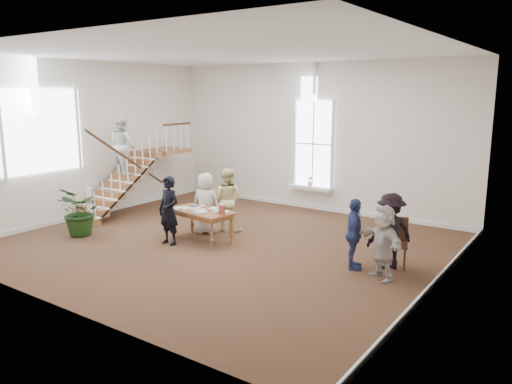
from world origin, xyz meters
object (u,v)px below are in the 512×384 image
Objects in this scene: police_officer at (169,211)px; person_yellow at (227,200)px; elderly_woman at (206,203)px; side_chair at (396,239)px; woman_cluster_b at (390,231)px; library_table at (201,214)px; woman_cluster_c at (383,242)px; woman_cluster_a at (354,234)px; floor_plant at (81,212)px.

person_yellow reaches higher than police_officer.
side_chair is at bearing 171.10° from elderly_woman.
police_officer reaches higher than woman_cluster_b.
woman_cluster_b is at bearing 18.38° from police_officer.
woman_cluster_b is (4.96, 1.37, -0.03)m from police_officer.
woman_cluster_b is (4.56, -0.38, -0.04)m from person_yellow.
library_table is 4.60m from woman_cluster_c.
elderly_woman reaches higher than woman_cluster_a.
person_yellow is 4.63m from side_chair.
woman_cluster_b is at bearing 16.65° from library_table.
elderly_woman is 1.07× the size of woman_cluster_a.
library_table is 1.09× the size of woman_cluster_b.
person_yellow is 4.76m from woman_cluster_c.
person_yellow is (0.40, 1.75, 0.01)m from police_officer.
police_officer is 1.11× the size of woman_cluster_a.
elderly_woman reaches higher than woman_cluster_c.
elderly_woman is at bearing 127.68° from library_table.
police_officer reaches higher than woman_cluster_a.
police_officer reaches higher than elderly_woman.
side_chair is (4.92, 0.36, -0.21)m from elderly_woman.
person_yellow is at bearing 100.09° from library_table.
woman_cluster_c is at bearing 160.88° from elderly_woman.
elderly_woman is at bearing -53.59° from woman_cluster_b.
library_table is 1.10× the size of elderly_woman.
library_table is 1.11m from person_yellow.
elderly_woman reaches higher than floor_plant.
person_yellow reaches higher than side_chair.
elderly_woman is (-0.35, 0.60, 0.10)m from library_table.
woman_cluster_c is 7.55m from floor_plant.
woman_cluster_b reaches higher than floor_plant.
woman_cluster_c is (4.60, 0.07, 0.05)m from library_table.
woman_cluster_a is 0.96m from side_chair.
person_yellow is 4.57m from woman_cluster_b.
person_yellow is 4.04m from woman_cluster_a.
side_chair is (7.37, 2.37, -0.05)m from floor_plant.
woman_cluster_b is at bearing -123.90° from side_chair.
elderly_woman is 1.52× the size of side_chair.
woman_cluster_a is at bearing 162.57° from elderly_woman.
library_table is at bearing 172.93° from side_chair.
police_officer reaches higher than side_chair.
woman_cluster_b reaches higher than side_chair.
woman_cluster_b reaches higher than woman_cluster_c.
woman_cluster_b is 1.08× the size of woman_cluster_c.
person_yellow reaches higher than woman_cluster_c.
police_officer is 1.12× the size of woman_cluster_c.
library_table is 3.14m from floor_plant.
elderly_woman is 4.98m from woman_cluster_c.
police_officer reaches higher than floor_plant.
side_chair is at bearing 19.35° from library_table.
person_yellow is at bearing 55.33° from woman_cluster_a.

